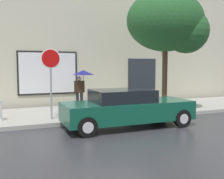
% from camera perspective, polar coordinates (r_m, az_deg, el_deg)
% --- Properties ---
extents(ground_plane, '(60.00, 60.00, 0.00)m').
position_cam_1_polar(ground_plane, '(9.74, 3.42, -7.96)').
color(ground_plane, '#333338').
extents(sidewalk, '(20.00, 4.00, 0.15)m').
position_cam_1_polar(sidewalk, '(12.43, -2.64, -4.73)').
color(sidewalk, '#A3A099').
rests_on(sidewalk, ground).
extents(building_facade, '(20.00, 0.67, 7.00)m').
position_cam_1_polar(building_facade, '(14.68, -6.10, 10.08)').
color(building_facade, beige).
rests_on(building_facade, ground).
extents(parked_car, '(4.65, 1.81, 1.36)m').
position_cam_1_polar(parked_car, '(9.61, 3.17, -4.00)').
color(parked_car, '#0F4C38').
rests_on(parked_car, ground).
extents(pedestrian_with_umbrella, '(1.05, 1.05, 1.83)m').
position_cam_1_polar(pedestrian_with_umbrella, '(12.77, -6.34, 2.54)').
color(pedestrian_with_umbrella, black).
rests_on(pedestrian_with_umbrella, sidewalk).
extents(street_tree, '(3.57, 3.04, 5.36)m').
position_cam_1_polar(street_tree, '(12.54, 12.21, 13.55)').
color(street_tree, '#4C3823').
rests_on(street_tree, sidewalk).
extents(stop_sign, '(0.76, 0.10, 2.69)m').
position_cam_1_polar(stop_sign, '(10.37, -12.88, 4.17)').
color(stop_sign, gray).
rests_on(stop_sign, sidewalk).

